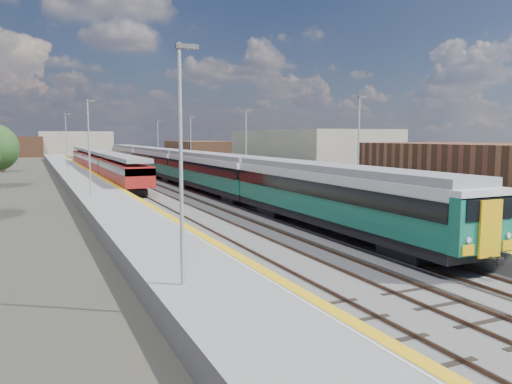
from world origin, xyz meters
TOP-DOWN VIEW (x-y plane):
  - ground at (0.00, 50.00)m, footprint 320.00×320.00m
  - ballast_bed at (-2.25, 52.50)m, footprint 10.50×155.00m
  - tracks at (-1.65, 54.18)m, footprint 8.96×160.00m
  - platform_right at (5.28, 52.49)m, footprint 4.70×155.00m
  - platform_left at (-9.05, 52.49)m, footprint 4.30×155.00m
  - buildings at (-18.12, 138.60)m, footprint 72.00×185.50m
  - green_train at (1.50, 49.16)m, footprint 3.07×85.32m
  - red_train at (-5.50, 65.92)m, footprint 2.78×56.42m
  - tree_c at (-18.31, 80.85)m, footprint 4.26×4.26m
  - tree_d at (20.18, 61.17)m, footprint 4.89×4.89m

SIDE VIEW (x-z plane):
  - ground at x=0.00m, z-range 0.00..0.00m
  - ballast_bed at x=-2.25m, z-range 0.00..0.06m
  - tracks at x=-1.65m, z-range 0.02..0.19m
  - platform_left at x=-9.05m, z-range -3.74..4.78m
  - platform_right at x=5.28m, z-range -3.72..4.80m
  - red_train at x=-5.50m, z-range 0.32..3.83m
  - green_train at x=1.50m, z-range 0.69..4.07m
  - tree_c at x=-18.31m, z-range 0.74..6.52m
  - tree_d at x=20.18m, z-range 0.86..7.48m
  - buildings at x=-18.12m, z-range -9.30..30.70m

